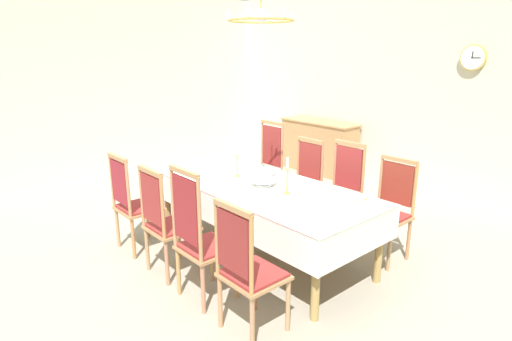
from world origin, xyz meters
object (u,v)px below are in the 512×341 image
at_px(chair_south_b, 165,220).
at_px(soup_tureen, 264,175).
at_px(chair_south_c, 199,236).
at_px(chair_south_d, 247,268).
at_px(candlestick_east, 287,179).
at_px(dining_table, 260,192).
at_px(mounted_clock, 473,58).
at_px(chair_north_c, 341,191).
at_px(bowl_near_left, 352,196).
at_px(chair_north_d, 389,208).
at_px(spoon_secondary, 262,169).
at_px(bowl_near_right, 267,170).
at_px(spoon_primary, 364,200).
at_px(candlestick_west, 237,165).
at_px(sideboard, 318,147).
at_px(chandelier, 261,19).
at_px(chair_north_b, 302,181).
at_px(chair_north_a, 265,167).
at_px(chair_south_a, 133,202).

relative_size(chair_south_b, soup_tureen, 3.78).
distance_m(chair_south_c, chair_south_d, 0.61).
relative_size(chair_south_b, candlestick_east, 3.01).
bearing_deg(dining_table, mounted_clock, 78.40).
bearing_deg(chair_north_c, bowl_near_left, 134.12).
xyz_separation_m(chair_north_d, spoon_secondary, (-1.32, -0.54, 0.23)).
distance_m(dining_table, chair_north_d, 1.32).
bearing_deg(soup_tureen, bowl_near_right, 132.69).
height_order(chair_north_c, spoon_primary, chair_north_c).
bearing_deg(chair_north_c, candlestick_west, 54.61).
xyz_separation_m(spoon_primary, sideboard, (-2.66, 2.49, -0.32)).
xyz_separation_m(bowl_near_left, spoon_secondary, (-1.27, 0.03, -0.01)).
bearing_deg(candlestick_west, mounted_clock, 71.97).
xyz_separation_m(chair_north_c, soup_tureen, (-0.25, -0.95, 0.32)).
distance_m(candlestick_west, bowl_near_left, 1.29).
bearing_deg(candlestick_west, chandelier, -0.00).
xyz_separation_m(chair_south_b, chair_north_b, (-0.00, 1.89, -0.01)).
bearing_deg(chair_north_b, bowl_near_left, 153.25).
bearing_deg(chair_north_a, bowl_near_right, 139.12).
bearing_deg(chair_south_a, chair_north_b, 70.12).
relative_size(dining_table, chair_north_b, 2.35).
height_order(chair_south_b, chair_north_c, chair_north_c).
relative_size(soup_tureen, sideboard, 0.20).
bearing_deg(chair_north_d, candlestick_east, 60.60).
bearing_deg(chair_north_c, spoon_primary, 140.67).
xyz_separation_m(chair_south_a, chair_south_b, (0.68, -0.00, 0.00)).
distance_m(chair_north_b, mounted_clock, 2.78).
bearing_deg(soup_tureen, chair_south_a, -136.98).
bearing_deg(spoon_secondary, sideboard, 117.53).
distance_m(chair_south_d, soup_tureen, 1.32).
height_order(chair_south_d, chandelier, chandelier).
bearing_deg(sideboard, mounted_clock, -174.01).
bearing_deg(chair_north_a, candlestick_west, 121.77).
xyz_separation_m(chair_south_a, sideboard, (-0.73, 3.83, -0.10)).
bearing_deg(chair_north_b, chair_south_b, 90.00).
relative_size(chair_north_a, chair_south_d, 1.11).
height_order(soup_tureen, spoon_primary, soup_tureen).
bearing_deg(bowl_near_right, chair_south_c, -65.84).
relative_size(chair_north_c, bowl_near_left, 6.85).
xyz_separation_m(sideboard, chandelier, (1.69, -2.88, 1.91)).
bearing_deg(spoon_secondary, soup_tureen, -40.55).
bearing_deg(candlestick_east, chair_south_d, -60.64).
height_order(chair_south_d, sideboard, chair_south_d).
distance_m(sideboard, chandelier, 3.85).
relative_size(chair_south_c, soup_tureen, 4.20).
distance_m(chair_south_b, bowl_near_left, 1.75).
distance_m(chair_south_b, sideboard, 4.08).
height_order(chair_north_c, chair_north_d, chair_north_c).
relative_size(chair_north_a, chair_north_b, 1.12).
bearing_deg(mounted_clock, chair_south_c, -94.85).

